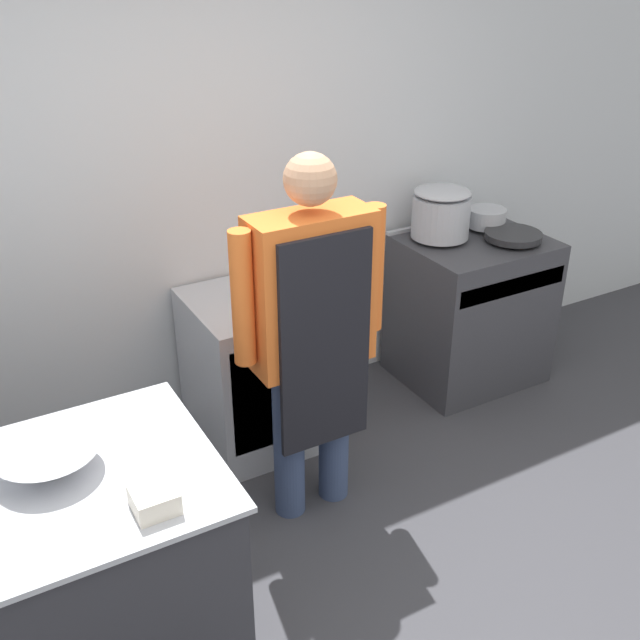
% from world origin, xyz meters
% --- Properties ---
extents(wall_back, '(8.00, 0.05, 2.70)m').
position_xyz_m(wall_back, '(0.00, 1.98, 1.35)').
color(wall_back, silver).
rests_on(wall_back, ground_plane).
extents(prep_counter, '(1.13, 0.79, 0.91)m').
position_xyz_m(prep_counter, '(-1.22, 0.54, 0.45)').
color(prep_counter, '#2D2D33').
rests_on(prep_counter, ground_plane).
extents(stove, '(0.79, 0.65, 0.89)m').
position_xyz_m(stove, '(1.38, 1.58, 0.44)').
color(stove, '#38383D').
rests_on(stove, ground_plane).
extents(fridge_unit, '(0.58, 0.63, 0.81)m').
position_xyz_m(fridge_unit, '(-0.01, 1.62, 0.41)').
color(fridge_unit, silver).
rests_on(fridge_unit, ground_plane).
extents(person_cook, '(0.70, 0.24, 1.68)m').
position_xyz_m(person_cook, '(0.01, 1.01, 0.96)').
color(person_cook, '#38476B').
rests_on(person_cook, ground_plane).
extents(mixing_bowl, '(0.33, 0.33, 0.08)m').
position_xyz_m(mixing_bowl, '(-1.14, 0.62, 0.95)').
color(mixing_bowl, '#B2B5BC').
rests_on(mixing_bowl, prep_counter).
extents(plastic_tub, '(0.13, 0.13, 0.07)m').
position_xyz_m(plastic_tub, '(-0.91, 0.29, 0.94)').
color(plastic_tub, silver).
rests_on(plastic_tub, prep_counter).
extents(stock_pot, '(0.32, 0.32, 0.28)m').
position_xyz_m(stock_pot, '(1.20, 1.70, 1.03)').
color(stock_pot, '#B2B5BC').
rests_on(stock_pot, stove).
extents(saute_pan, '(0.32, 0.32, 0.04)m').
position_xyz_m(saute_pan, '(1.54, 1.47, 0.91)').
color(saute_pan, '#262628').
rests_on(saute_pan, stove).
extents(sauce_pot, '(0.22, 0.22, 0.10)m').
position_xyz_m(sauce_pot, '(1.54, 1.70, 0.94)').
color(sauce_pot, '#B2B5BC').
rests_on(sauce_pot, stove).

